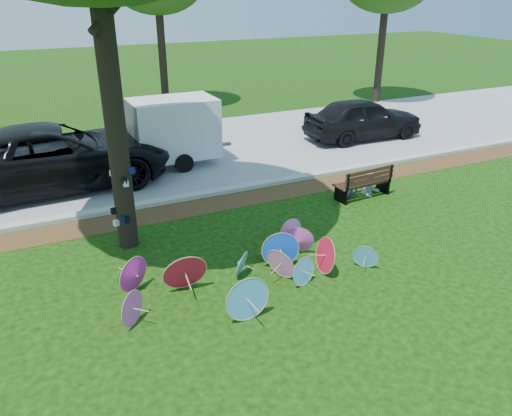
% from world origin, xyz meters
% --- Properties ---
extents(ground, '(90.00, 90.00, 0.00)m').
position_xyz_m(ground, '(0.00, 0.00, 0.00)').
color(ground, black).
rests_on(ground, ground).
extents(mulch_strip, '(90.00, 1.00, 0.01)m').
position_xyz_m(mulch_strip, '(0.00, 4.50, 0.01)').
color(mulch_strip, '#472D16').
rests_on(mulch_strip, ground).
extents(curb, '(90.00, 0.30, 0.12)m').
position_xyz_m(curb, '(0.00, 5.20, 0.06)').
color(curb, '#B7B5AD').
rests_on(curb, ground).
extents(street, '(90.00, 8.00, 0.01)m').
position_xyz_m(street, '(0.00, 9.35, 0.01)').
color(street, gray).
rests_on(street, ground).
extents(parasol_pile, '(5.45, 2.29, 0.89)m').
position_xyz_m(parasol_pile, '(-0.26, 0.58, 0.38)').
color(parasol_pile, pink).
rests_on(parasol_pile, ground).
extents(black_van, '(6.75, 3.29, 1.85)m').
position_xyz_m(black_van, '(-3.30, 7.75, 0.92)').
color(black_van, black).
rests_on(black_van, ground).
extents(dark_pickup, '(4.70, 2.03, 1.58)m').
position_xyz_m(dark_pickup, '(7.92, 8.09, 0.79)').
color(dark_pickup, black).
rests_on(dark_pickup, ground).
extents(cargo_trailer, '(2.72, 1.75, 2.48)m').
position_xyz_m(cargo_trailer, '(0.45, 8.20, 1.24)').
color(cargo_trailer, white).
rests_on(cargo_trailer, ground).
extents(park_bench, '(1.75, 0.77, 0.89)m').
position_xyz_m(park_bench, '(4.39, 3.28, 0.45)').
color(park_bench, black).
rests_on(park_bench, ground).
extents(person_left, '(0.50, 0.37, 1.24)m').
position_xyz_m(person_left, '(4.04, 3.33, 0.62)').
color(person_left, '#363C4A').
rests_on(person_left, ground).
extents(person_right, '(0.66, 0.55, 1.24)m').
position_xyz_m(person_right, '(4.74, 3.33, 0.62)').
color(person_right, silver).
rests_on(person_right, ground).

